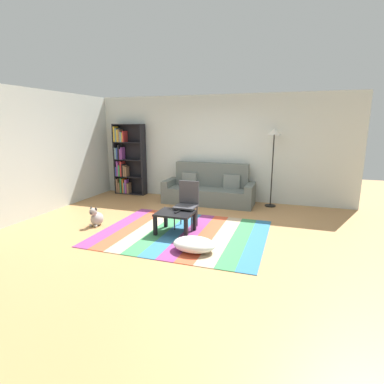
% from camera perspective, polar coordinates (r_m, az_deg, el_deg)
% --- Properties ---
extents(ground_plane, '(14.00, 14.00, 0.00)m').
position_cam_1_polar(ground_plane, '(5.92, -1.13, -6.81)').
color(ground_plane, '#B27F4C').
extents(back_wall, '(6.80, 0.10, 2.70)m').
position_cam_1_polar(back_wall, '(8.05, 5.04, 8.17)').
color(back_wall, silver).
rests_on(back_wall, ground_plane).
extents(left_wall, '(0.10, 5.50, 2.70)m').
position_cam_1_polar(left_wall, '(8.02, -22.90, 7.22)').
color(left_wall, silver).
rests_on(left_wall, ground_plane).
extents(rug, '(2.99, 2.41, 0.01)m').
position_cam_1_polar(rug, '(5.66, -1.70, -7.67)').
color(rug, '#843370').
rests_on(rug, ground_plane).
extents(couch, '(2.26, 0.80, 1.00)m').
position_cam_1_polar(couch, '(7.71, 3.23, 0.39)').
color(couch, '#59605B').
rests_on(couch, ground_plane).
extents(bookshelf, '(0.90, 0.28, 1.97)m').
position_cam_1_polar(bookshelf, '(8.87, -12.23, 5.67)').
color(bookshelf, black).
rests_on(bookshelf, ground_plane).
extents(coffee_table, '(0.67, 0.55, 0.39)m').
position_cam_1_polar(coffee_table, '(5.58, -3.18, -4.51)').
color(coffee_table, black).
rests_on(coffee_table, rug).
extents(pouf, '(0.68, 0.49, 0.22)m').
position_cam_1_polar(pouf, '(4.85, 0.40, -9.79)').
color(pouf, white).
rests_on(pouf, rug).
extents(dog, '(0.22, 0.35, 0.40)m').
position_cam_1_polar(dog, '(6.31, -17.50, -4.63)').
color(dog, '#9E998E').
rests_on(dog, ground_plane).
extents(standing_lamp, '(0.32, 0.32, 1.87)m').
position_cam_1_polar(standing_lamp, '(7.47, 15.09, 9.07)').
color(standing_lamp, black).
rests_on(standing_lamp, ground_plane).
extents(tv_remote, '(0.07, 0.16, 0.02)m').
position_cam_1_polar(tv_remote, '(5.54, -2.78, -3.76)').
color(tv_remote, black).
rests_on(tv_remote, coffee_table).
extents(folding_chair, '(0.40, 0.40, 0.90)m').
position_cam_1_polar(folding_chair, '(5.84, -0.87, -1.59)').
color(folding_chair, '#38383D').
rests_on(folding_chair, ground_plane).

